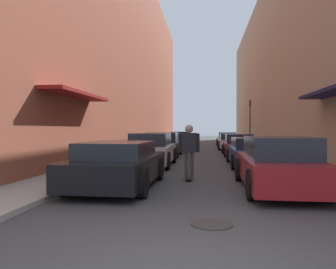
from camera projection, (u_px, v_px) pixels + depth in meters
ground at (202, 152)px, 22.94m from camera, size 108.00×108.00×0.00m
curb_strip_left at (155, 147)px, 28.29m from camera, size 1.80×49.09×0.12m
curb_strip_right at (252, 147)px, 27.34m from camera, size 1.80×49.09×0.12m
building_row_left at (122, 56)px, 28.49m from camera, size 4.90×49.09×15.84m
building_row_right at (289, 65)px, 26.89m from camera, size 4.90×49.09×13.67m
parked_car_left_0 at (119, 165)px, 8.94m from camera, size 2.05×4.48×1.25m
parked_car_left_1 at (152, 150)px, 14.13m from camera, size 1.86×4.29×1.42m
parked_car_left_2 at (163, 145)px, 19.29m from camera, size 2.08×4.76×1.40m
parked_car_left_3 at (174, 142)px, 24.72m from camera, size 1.92×4.74×1.26m
parked_car_left_4 at (180, 139)px, 30.64m from camera, size 1.85×4.56×1.35m
parked_car_right_0 at (278, 164)px, 8.51m from camera, size 1.89×4.56×1.40m
parked_car_right_1 at (252, 152)px, 14.12m from camera, size 1.99×4.80×1.22m
parked_car_right_2 at (238, 145)px, 19.63m from camera, size 1.85×4.40×1.30m
parked_car_right_3 at (230, 142)px, 25.39m from camera, size 1.86×4.24×1.22m
parked_car_right_4 at (227, 139)px, 31.01m from camera, size 1.90×4.67×1.28m
skateboarder at (189, 146)px, 10.19m from camera, size 0.66×0.78×1.73m
manhole_cover at (212, 224)px, 5.46m from camera, size 0.70×0.70×0.02m
traffic_light at (250, 118)px, 26.71m from camera, size 0.16×0.22×3.82m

